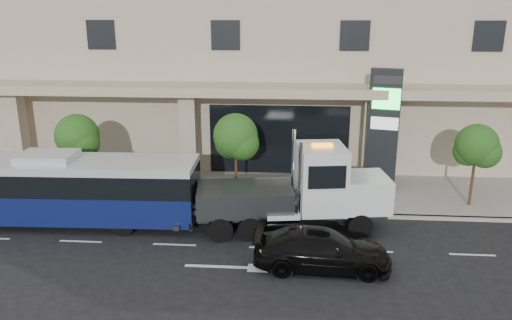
{
  "coord_description": "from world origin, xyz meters",
  "views": [
    {
      "loc": [
        0.77,
        -19.94,
        9.28
      ],
      "look_at": [
        -0.88,
        2.0,
        2.69
      ],
      "focal_mm": 35.0,
      "sensor_mm": 36.0,
      "label": 1
    }
  ],
  "objects_px": {
    "black_sedan": "(322,250)",
    "tow_truck": "(302,192)",
    "city_bus": "(51,188)",
    "signage_pylon": "(383,129)"
  },
  "relations": [
    {
      "from": "signage_pylon",
      "to": "black_sedan",
      "type": "bearing_deg",
      "value": -97.6
    },
    {
      "from": "black_sedan",
      "to": "signage_pylon",
      "type": "xyz_separation_m",
      "value": [
        3.49,
        8.71,
        2.63
      ]
    },
    {
      "from": "tow_truck",
      "to": "signage_pylon",
      "type": "relative_size",
      "value": 1.49
    },
    {
      "from": "tow_truck",
      "to": "signage_pylon",
      "type": "distance_m",
      "value": 6.97
    },
    {
      "from": "black_sedan",
      "to": "signage_pylon",
      "type": "height_order",
      "value": "signage_pylon"
    },
    {
      "from": "city_bus",
      "to": "tow_truck",
      "type": "xyz_separation_m",
      "value": [
        11.17,
        0.15,
        0.07
      ]
    },
    {
      "from": "black_sedan",
      "to": "city_bus",
      "type": "bearing_deg",
      "value": 75.73
    },
    {
      "from": "black_sedan",
      "to": "tow_truck",
      "type": "bearing_deg",
      "value": 13.37
    },
    {
      "from": "city_bus",
      "to": "signage_pylon",
      "type": "xyz_separation_m",
      "value": [
        15.41,
        5.44,
        1.69
      ]
    },
    {
      "from": "city_bus",
      "to": "tow_truck",
      "type": "relative_size",
      "value": 1.39
    }
  ]
}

